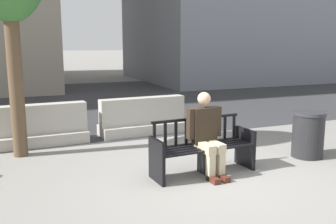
{
  "coord_description": "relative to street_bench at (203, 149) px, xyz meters",
  "views": [
    {
      "loc": [
        -2.77,
        -4.82,
        2.07
      ],
      "look_at": [
        -0.07,
        1.79,
        0.75
      ],
      "focal_mm": 40.0,
      "sensor_mm": 36.0,
      "label": 1
    }
  ],
  "objects": [
    {
      "name": "ground_plane",
      "position": [
        0.07,
        -0.31,
        -0.4
      ],
      "size": [
        200.0,
        200.0,
        0.0
      ],
      "primitive_type": "plane",
      "color": "gray"
    },
    {
      "name": "street_asphalt",
      "position": [
        0.07,
        8.39,
        -0.39
      ],
      "size": [
        120.0,
        12.0,
        0.01
      ],
      "primitive_type": "cube",
      "color": "#333335",
      "rests_on": "ground"
    },
    {
      "name": "street_bench",
      "position": [
        0.0,
        0.0,
        0.0
      ],
      "size": [
        1.72,
        0.63,
        0.88
      ],
      "color": "black",
      "rests_on": "ground"
    },
    {
      "name": "seated_person",
      "position": [
        0.03,
        -0.06,
        0.29
      ],
      "size": [
        0.59,
        0.74,
        1.31
      ],
      "color": "#2D2319",
      "rests_on": "ground"
    },
    {
      "name": "jersey_barrier_centre",
      "position": [
        -0.04,
        2.92,
        -0.06
      ],
      "size": [
        2.03,
        0.78,
        0.84
      ],
      "color": "#ADA89E",
      "rests_on": "ground"
    },
    {
      "name": "jersey_barrier_left",
      "position": [
        -2.35,
        2.81,
        -0.06
      ],
      "size": [
        2.03,
        0.77,
        0.84
      ],
      "color": "#ADA89E",
      "rests_on": "ground"
    },
    {
      "name": "trash_bin",
      "position": [
        2.2,
        0.06,
        0.03
      ],
      "size": [
        0.59,
        0.59,
        0.85
      ],
      "color": "#232326",
      "rests_on": "ground"
    }
  ]
}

